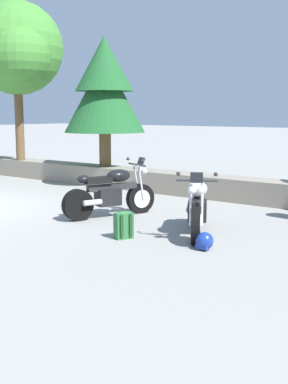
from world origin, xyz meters
The scene contains 7 objects.
stone_wall centered at (0.00, 4.80, 0.28)m, with size 36.00×0.80×0.55m, color gray.
motorcycle_black_near_left centered at (3.34, 1.52, 0.49)m, with size 0.99×1.98×1.18m.
motorcycle_silver_centre centered at (5.53, 1.28, 0.49)m, with size 1.20×1.87×1.18m.
rider_backpack centered at (4.70, 0.27, 0.24)m, with size 0.33×0.35×0.47m.
rider_helmet centered at (6.16, 0.46, 0.14)m, with size 0.28×0.28×0.28m.
leafy_tree_far_left centered at (-3.10, 4.48, 4.04)m, with size 3.09×2.94×5.04m.
pine_tree_mid_left centered at (0.19, 4.88, 2.81)m, with size 2.32×2.32×3.68m.
Camera 1 is at (10.04, -6.17, 2.12)m, focal length 47.51 mm.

